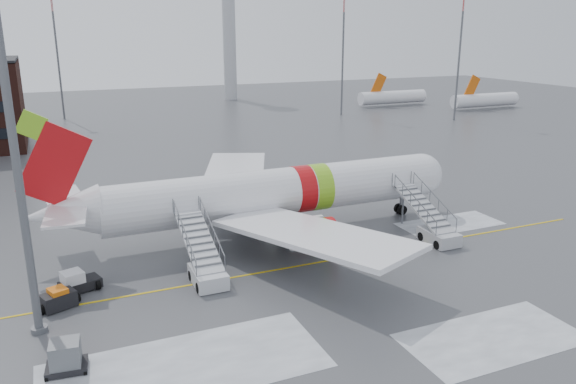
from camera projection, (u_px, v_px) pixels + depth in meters
name	position (u px, v px, depth m)	size (l,w,h in m)	color
ground	(237.00, 271.00, 39.12)	(260.00, 260.00, 0.00)	#494C4F
airliner	(267.00, 194.00, 45.21)	(35.03, 32.97, 11.18)	white
airstair_fwd	(433.00, 227.00, 44.50)	(2.05, 7.70, 3.48)	#AEB0B5
airstair_aft	(205.00, 265.00, 37.42)	(2.05, 7.70, 3.48)	silver
pushback_tug	(78.00, 282.00, 35.91)	(2.75, 2.38, 1.41)	black
uld_container	(66.00, 358.00, 27.44)	(2.10, 1.63, 1.59)	black
baggage_tractor	(59.00, 300.00, 33.72)	(2.63, 1.76, 1.29)	black
light_mast_near	(12.00, 130.00, 28.06)	(1.20, 1.20, 21.71)	#595B60
control_tower	(229.00, 17.00, 129.02)	(6.40, 6.40, 30.00)	#B2B5BA
light_mast_far_ne	(343.00, 42.00, 105.87)	(1.20, 1.20, 24.25)	#595B60
light_mast_far_n	(56.00, 43.00, 100.96)	(1.20, 1.20, 24.25)	#595B60
light_mast_far_e	(460.00, 43.00, 99.62)	(1.20, 1.20, 24.25)	#595B60
distant_aircraft	(422.00, 108.00, 119.31)	(35.00, 18.00, 8.00)	#D8590C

